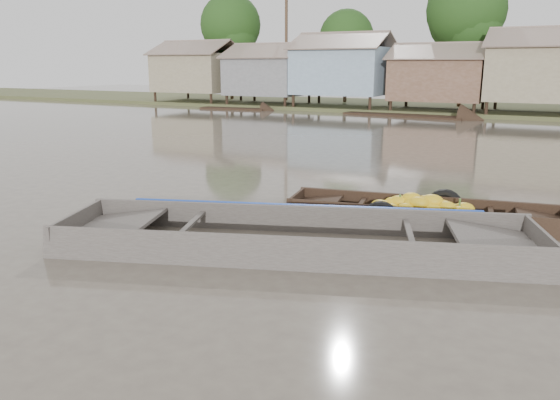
% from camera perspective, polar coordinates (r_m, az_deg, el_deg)
% --- Properties ---
extents(ground, '(120.00, 120.00, 0.00)m').
position_cam_1_polar(ground, '(9.15, 2.23, -6.38)').
color(ground, '#52493F').
rests_on(ground, ground).
extents(riverbank, '(120.00, 12.47, 10.22)m').
position_cam_1_polar(riverbank, '(39.66, 27.01, 12.38)').
color(riverbank, '#384723').
rests_on(riverbank, ground).
extents(banana_boat, '(5.79, 2.27, 0.81)m').
position_cam_1_polar(banana_boat, '(11.81, 14.40, -1.28)').
color(banana_boat, black).
rests_on(banana_boat, ground).
extents(viewer_boat, '(8.62, 4.80, 0.67)m').
position_cam_1_polar(viewer_boat, '(9.71, 1.82, -4.67)').
color(viewer_boat, '#3F3935').
rests_on(viewer_boat, ground).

